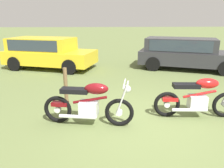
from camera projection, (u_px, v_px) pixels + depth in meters
ground_plane at (142, 122)px, 4.92m from camera, size 120.00×120.00×0.00m
motorcycle_maroon at (89, 104)px, 4.70m from camera, size 2.00×0.71×1.02m
motorcycle_red at (198, 98)px, 5.07m from camera, size 2.01×0.64×1.02m
car_yellow at (47, 51)px, 10.11m from camera, size 4.47×3.05×1.43m
car_charcoal at (184, 51)px, 9.91m from camera, size 4.71×3.26×1.43m
fence_post_wooden at (66, 88)px, 5.67m from camera, size 0.10×0.10×1.06m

